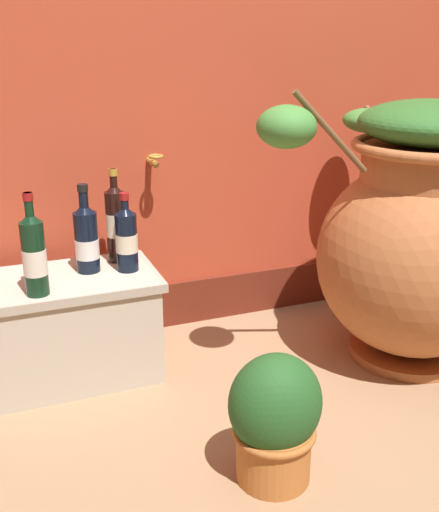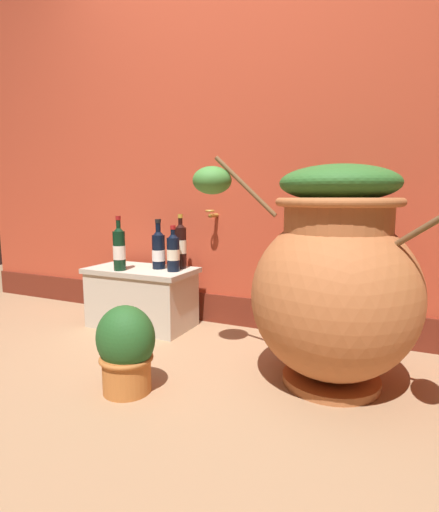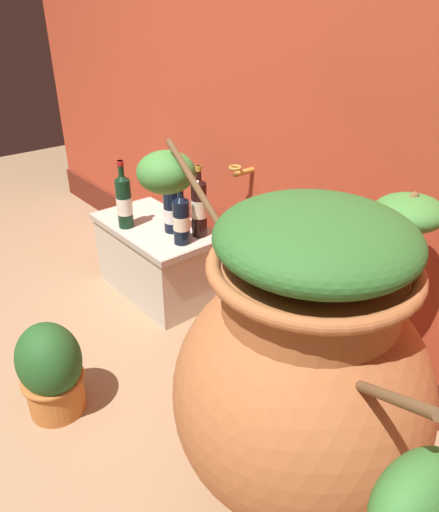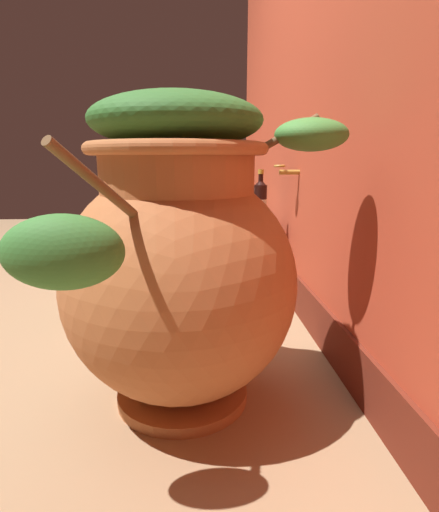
# 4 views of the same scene
# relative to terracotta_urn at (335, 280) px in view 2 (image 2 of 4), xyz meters

# --- Properties ---
(ground_plane) EXTENTS (7.00, 7.00, 0.00)m
(ground_plane) POSITION_rel_terracotta_urn_xyz_m (-0.64, -0.53, -0.46)
(ground_plane) COLOR #9E7A56
(back_wall) EXTENTS (4.40, 0.33, 2.60)m
(back_wall) POSITION_rel_terracotta_urn_xyz_m (-0.64, 0.67, 0.83)
(back_wall) COLOR #B74228
(back_wall) RESTS_ON ground_plane
(terracotta_urn) EXTENTS (1.14, 0.84, 0.99)m
(terracotta_urn) POSITION_rel_terracotta_urn_xyz_m (0.00, 0.00, 0.00)
(terracotta_urn) COLOR #B26638
(terracotta_urn) RESTS_ON ground_plane
(stone_ledge) EXTENTS (0.66, 0.37, 0.37)m
(stone_ledge) POSITION_rel_terracotta_urn_xyz_m (-1.21, 0.31, -0.26)
(stone_ledge) COLOR beige
(stone_ledge) RESTS_ON ground_plane
(wine_bottle_left) EXTENTS (0.07, 0.07, 0.33)m
(wine_bottle_left) POSITION_rel_terracotta_urn_xyz_m (-1.29, 0.20, 0.05)
(wine_bottle_left) COLOR black
(wine_bottle_left) RESTS_ON stone_ledge
(wine_bottle_middle) EXTENTS (0.07, 0.07, 0.33)m
(wine_bottle_middle) POSITION_rel_terracotta_urn_xyz_m (-0.99, 0.41, 0.06)
(wine_bottle_middle) COLOR black
(wine_bottle_middle) RESTS_ON stone_ledge
(wine_bottle_right) EXTENTS (0.08, 0.08, 0.31)m
(wine_bottle_right) POSITION_rel_terracotta_urn_xyz_m (-1.10, 0.34, 0.03)
(wine_bottle_right) COLOR black
(wine_bottle_right) RESTS_ON stone_ledge
(wine_bottle_back) EXTENTS (0.08, 0.08, 0.27)m
(wine_bottle_back) POSITION_rel_terracotta_urn_xyz_m (-0.98, 0.30, 0.03)
(wine_bottle_back) COLOR black
(wine_bottle_back) RESTS_ON stone_ledge
(potted_shrub) EXTENTS (0.25, 0.22, 0.37)m
(potted_shrub) POSITION_rel_terracotta_urn_xyz_m (-0.76, -0.43, -0.28)
(potted_shrub) COLOR #C17033
(potted_shrub) RESTS_ON ground_plane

